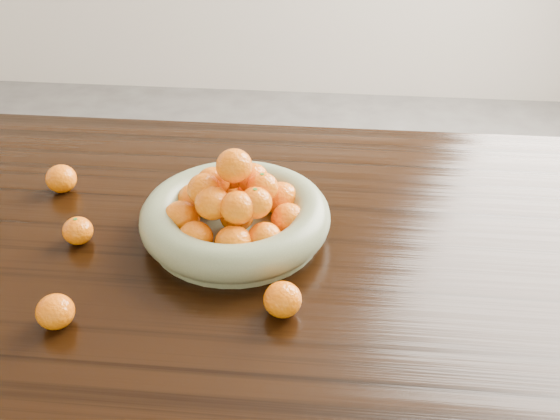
{
  "coord_description": "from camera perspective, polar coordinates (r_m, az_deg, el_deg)",
  "views": [
    {
      "loc": [
        0.13,
        -0.98,
        1.47
      ],
      "look_at": [
        0.04,
        -0.02,
        0.83
      ],
      "focal_mm": 40.0,
      "sensor_mm": 36.0,
      "label": 1
    }
  ],
  "objects": [
    {
      "name": "loose_orange_0",
      "position": [
        1.26,
        -18.0,
        -1.82
      ],
      "size": [
        0.06,
        0.06,
        0.05
      ],
      "primitive_type": "ellipsoid",
      "color": "orange",
      "rests_on": "dining_table"
    },
    {
      "name": "dining_table",
      "position": [
        1.28,
        -1.64,
        -5.75
      ],
      "size": [
        2.0,
        1.0,
        0.75
      ],
      "color": "black",
      "rests_on": "ground"
    },
    {
      "name": "fruit_bowl",
      "position": [
        1.21,
        -4.17,
        -0.31
      ],
      "size": [
        0.37,
        0.37,
        0.18
      ],
      "rotation": [
        0.0,
        0.0,
        -0.29
      ],
      "color": "gray",
      "rests_on": "dining_table"
    },
    {
      "name": "loose_orange_2",
      "position": [
        1.04,
        0.24,
        -8.19
      ],
      "size": [
        0.06,
        0.06,
        0.06
      ],
      "primitive_type": "ellipsoid",
      "color": "orange",
      "rests_on": "dining_table"
    },
    {
      "name": "loose_orange_1",
      "position": [
        1.08,
        -19.85,
        -8.74
      ],
      "size": [
        0.06,
        0.06,
        0.06
      ],
      "primitive_type": "ellipsoid",
      "color": "orange",
      "rests_on": "dining_table"
    },
    {
      "name": "loose_orange_3",
      "position": [
        1.43,
        -19.37,
        2.72
      ],
      "size": [
        0.07,
        0.07,
        0.06
      ],
      "primitive_type": "ellipsoid",
      "color": "orange",
      "rests_on": "dining_table"
    }
  ]
}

